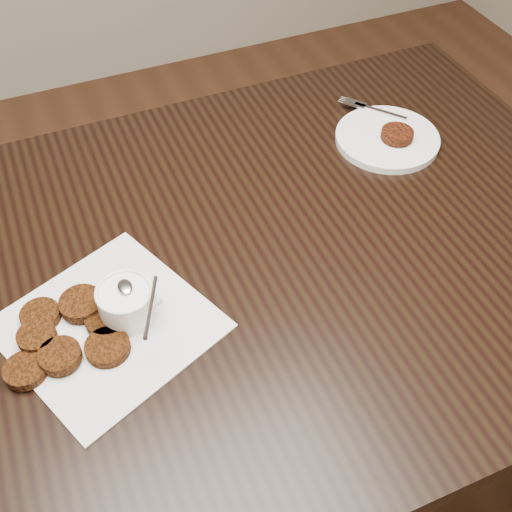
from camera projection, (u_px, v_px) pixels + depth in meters
The scene contains 5 objects.
table at pixel (228, 387), 1.26m from camera, with size 1.38×0.89×0.75m, color black.
napkin at pixel (108, 326), 0.90m from camera, with size 0.26×0.26×0.00m, color silver.
sauce_ramekin at pixel (123, 290), 0.87m from camera, with size 0.11×0.11×0.12m, color white, non-canonical shape.
patty_cluster at pixel (61, 336), 0.88m from camera, with size 0.21×0.21×0.02m, color #5F290C, non-canonical shape.
plate_with_patty at pixel (388, 135), 1.18m from camera, with size 0.20×0.20×0.03m, color white, non-canonical shape.
Camera 1 is at (-0.17, -0.45, 1.49)m, focal length 44.13 mm.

